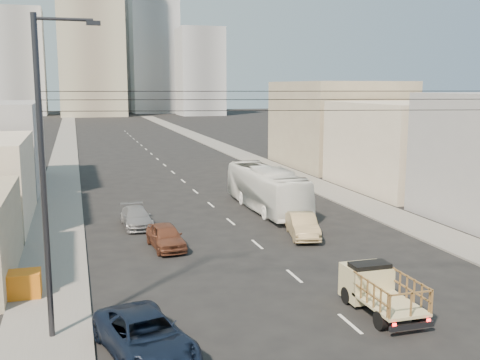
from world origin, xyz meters
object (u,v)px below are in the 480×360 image
flatbed_pickup (379,287)px  sedan_tan (302,226)px  city_bus (266,189)px  streetlamp_left (46,171)px  sedan_brown (166,236)px  navy_pickup (145,336)px  sedan_grey (136,217)px  crate_stack (20,284)px

flatbed_pickup → sedan_tan: 12.12m
city_bus → streetlamp_left: (-15.11, -19.03, 4.78)m
streetlamp_left → sedan_brown: bearing=61.0°
navy_pickup → city_bus: size_ratio=0.46×
sedan_grey → crate_stack: bearing=-120.7°
navy_pickup → sedan_brown: (2.82, 13.18, -0.03)m
streetlamp_left → sedan_grey: bearing=73.6°
city_bus → sedan_grey: 10.62m
flatbed_pickup → sedan_tan: flatbed_pickup is taller
sedan_brown → streetlamp_left: (-5.95, -10.74, 5.71)m
sedan_brown → sedan_grey: size_ratio=0.95×
sedan_brown → crate_stack: sedan_brown is taller
sedan_grey → crate_stack: (-6.45, -11.85, 0.03)m
city_bus → sedan_grey: city_bus is taller
sedan_grey → streetlamp_left: size_ratio=0.38×
sedan_grey → city_bus: bearing=11.8°
city_bus → sedan_grey: size_ratio=2.63×
navy_pickup → sedan_grey: navy_pickup is taller
flatbed_pickup → crate_stack: 15.85m
navy_pickup → crate_stack: 8.50m
sedan_brown → sedan_grey: bearing=95.7°
city_bus → flatbed_pickup: bearing=-96.8°
navy_pickup → sedan_tan: 17.53m
sedan_tan → flatbed_pickup: bearing=-84.6°
sedan_tan → streetlamp_left: (-14.67, -10.77, 5.68)m
navy_pickup → flatbed_pickup: bearing=-6.8°
flatbed_pickup → navy_pickup: bearing=-173.2°
sedan_tan → sedan_grey: 11.36m
city_bus → sedan_brown: size_ratio=2.78×
city_bus → navy_pickup: bearing=-120.3°
streetlamp_left → flatbed_pickup: bearing=-5.5°
sedan_tan → crate_stack: sedan_tan is taller
sedan_tan → navy_pickup: bearing=-118.4°
sedan_brown → crate_stack: (-7.56, -6.12, -0.04)m
flatbed_pickup → sedan_brown: flatbed_pickup is taller
navy_pickup → streetlamp_left: size_ratio=0.45×
sedan_brown → sedan_grey: (-1.10, 5.74, -0.07)m
flatbed_pickup → sedan_grey: flatbed_pickup is taller
sedan_grey → crate_stack: size_ratio=2.51×
city_bus → crate_stack: size_ratio=6.60×
navy_pickup → city_bus: city_bus is taller
navy_pickup → sedan_grey: (1.72, 18.92, -0.10)m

